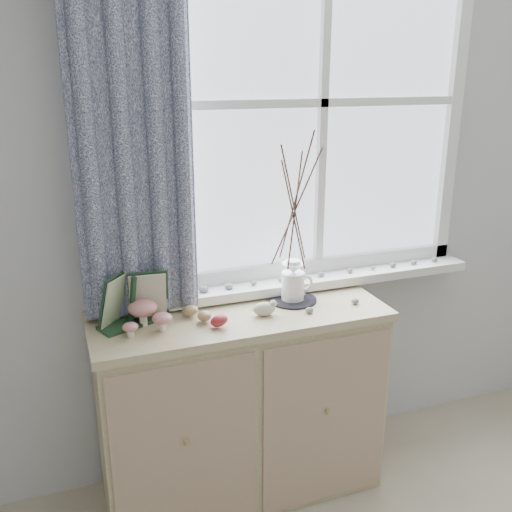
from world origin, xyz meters
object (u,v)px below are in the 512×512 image
Objects in this scene: toadstool_cluster at (146,313)px; sideboard at (241,405)px; botanical_book at (133,301)px; twig_pitcher at (295,204)px.

sideboard is at bearing 1.22° from toadstool_cluster.
sideboard is at bearing -23.91° from botanical_book.
botanical_book is 0.74m from twig_pitcher.
twig_pitcher is at bearing 5.10° from toadstool_cluster.
twig_pitcher is (0.63, 0.06, 0.36)m from toadstool_cluster.
toadstool_cluster is at bearing -167.33° from twig_pitcher.
sideboard is 0.88m from twig_pitcher.
toadstool_cluster is 0.26× the size of twig_pitcher.
botanical_book is 0.07m from toadstool_cluster.
toadstool_cluster is 0.72m from twig_pitcher.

